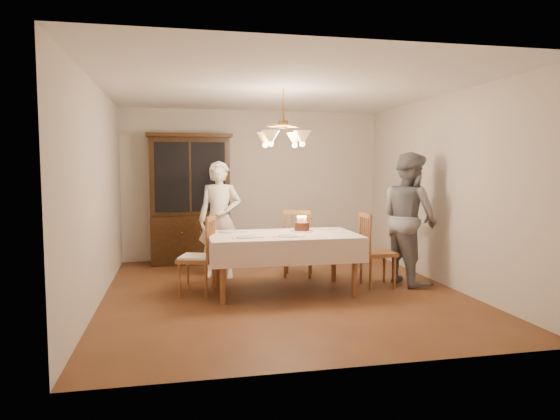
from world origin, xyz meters
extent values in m
plane|color=#552E18|center=(0.00, 0.00, 0.00)|extent=(5.00, 5.00, 0.00)
plane|color=white|center=(0.00, 0.00, 2.60)|extent=(5.00, 5.00, 0.00)
plane|color=beige|center=(0.00, 2.50, 1.30)|extent=(4.50, 0.00, 4.50)
plane|color=beige|center=(0.00, -2.50, 1.30)|extent=(4.50, 0.00, 4.50)
plane|color=beige|center=(-2.25, 0.00, 1.30)|extent=(0.00, 5.00, 5.00)
plane|color=beige|center=(2.25, 0.00, 1.30)|extent=(0.00, 5.00, 5.00)
cube|color=brown|center=(0.00, 0.00, 0.73)|extent=(1.80, 1.00, 0.04)
cube|color=white|center=(0.00, 0.00, 0.75)|extent=(1.90, 1.10, 0.01)
cylinder|color=brown|center=(-0.82, -0.42, 0.35)|extent=(0.07, 0.07, 0.71)
cylinder|color=brown|center=(0.82, -0.42, 0.35)|extent=(0.07, 0.07, 0.71)
cylinder|color=brown|center=(-0.82, 0.42, 0.35)|extent=(0.07, 0.07, 0.71)
cylinder|color=brown|center=(0.82, 0.42, 0.35)|extent=(0.07, 0.07, 0.71)
cube|color=black|center=(-1.11, 2.23, 0.40)|extent=(1.30, 0.50, 0.80)
cube|color=black|center=(-1.11, 2.28, 1.45)|extent=(1.30, 0.40, 1.30)
cube|color=black|center=(-1.11, 2.08, 1.45)|extent=(1.14, 0.01, 1.14)
cube|color=black|center=(-1.11, 2.23, 2.13)|extent=(1.38, 0.54, 0.06)
cube|color=brown|center=(0.42, 0.87, 0.45)|extent=(0.55, 0.54, 0.05)
cube|color=brown|center=(0.36, 0.69, 0.97)|extent=(0.39, 0.16, 0.06)
cylinder|color=brown|center=(0.64, 0.97, 0.21)|extent=(0.04, 0.04, 0.43)
cylinder|color=brown|center=(0.30, 1.09, 0.21)|extent=(0.04, 0.04, 0.43)
cylinder|color=brown|center=(0.53, 0.65, 0.21)|extent=(0.04, 0.04, 0.43)
cylinder|color=brown|center=(0.19, 0.77, 0.21)|extent=(0.04, 0.04, 0.43)
cube|color=brown|center=(-1.10, 0.11, 0.45)|extent=(0.53, 0.55, 0.05)
cube|color=brown|center=(-0.92, 0.05, 0.97)|extent=(0.16, 0.39, 0.06)
cylinder|color=brown|center=(-1.21, 0.33, 0.21)|extent=(0.04, 0.04, 0.43)
cylinder|color=brown|center=(-1.32, -0.01, 0.21)|extent=(0.04, 0.04, 0.43)
cylinder|color=brown|center=(-0.89, 0.23, 0.21)|extent=(0.04, 0.04, 0.43)
cylinder|color=brown|center=(-1.00, -0.11, 0.21)|extent=(0.04, 0.04, 0.43)
cube|color=silver|center=(-1.10, 0.11, 0.48)|extent=(0.48, 0.50, 0.03)
cube|color=brown|center=(1.32, 0.05, 0.45)|extent=(0.43, 0.45, 0.05)
cube|color=brown|center=(1.13, 0.05, 0.97)|extent=(0.04, 0.40, 0.06)
cylinder|color=brown|center=(1.49, -0.13, 0.21)|extent=(0.04, 0.04, 0.43)
cylinder|color=brown|center=(1.50, 0.23, 0.21)|extent=(0.04, 0.04, 0.43)
cylinder|color=brown|center=(1.15, -0.13, 0.21)|extent=(0.04, 0.04, 0.43)
cylinder|color=brown|center=(1.16, 0.23, 0.21)|extent=(0.04, 0.04, 0.43)
imported|color=#ECE2C7|center=(-0.72, 1.02, 0.85)|extent=(0.70, 0.54, 1.70)
imported|color=slate|center=(1.82, 0.14, 0.91)|extent=(0.85, 1.00, 1.82)
cylinder|color=white|center=(0.30, 0.19, 0.77)|extent=(0.30, 0.30, 0.01)
cylinder|color=#32150B|center=(0.30, 0.19, 0.83)|extent=(0.20, 0.20, 0.11)
cylinder|color=#598CD8|center=(0.36, 0.19, 0.92)|extent=(0.01, 0.01, 0.07)
sphere|color=#FFB23F|center=(0.36, 0.19, 0.96)|extent=(0.01, 0.01, 0.01)
cylinder|color=pink|center=(0.35, 0.21, 0.92)|extent=(0.01, 0.01, 0.07)
sphere|color=#FFB23F|center=(0.35, 0.21, 0.96)|extent=(0.01, 0.01, 0.01)
cylinder|color=#EACC66|center=(0.34, 0.23, 0.92)|extent=(0.01, 0.01, 0.07)
sphere|color=#FFB23F|center=(0.34, 0.23, 0.96)|extent=(0.01, 0.01, 0.01)
cylinder|color=#598CD8|center=(0.32, 0.25, 0.92)|extent=(0.01, 0.01, 0.07)
sphere|color=#FFB23F|center=(0.32, 0.25, 0.96)|extent=(0.01, 0.01, 0.01)
cylinder|color=pink|center=(0.30, 0.25, 0.92)|extent=(0.01, 0.01, 0.07)
sphere|color=#FFB23F|center=(0.30, 0.25, 0.96)|extent=(0.01, 0.01, 0.01)
cylinder|color=#EACC66|center=(0.28, 0.25, 0.92)|extent=(0.01, 0.01, 0.07)
sphere|color=#FFB23F|center=(0.28, 0.25, 0.96)|extent=(0.01, 0.01, 0.01)
cylinder|color=#598CD8|center=(0.26, 0.24, 0.92)|extent=(0.01, 0.01, 0.07)
sphere|color=#FFB23F|center=(0.26, 0.24, 0.96)|extent=(0.01, 0.01, 0.01)
cylinder|color=pink|center=(0.24, 0.22, 0.92)|extent=(0.01, 0.01, 0.07)
sphere|color=#FFB23F|center=(0.24, 0.22, 0.96)|extent=(0.01, 0.01, 0.01)
cylinder|color=#EACC66|center=(0.24, 0.20, 0.92)|extent=(0.01, 0.01, 0.07)
sphere|color=#FFB23F|center=(0.24, 0.20, 0.96)|extent=(0.01, 0.01, 0.01)
cylinder|color=#598CD8|center=(0.24, 0.18, 0.92)|extent=(0.01, 0.01, 0.07)
sphere|color=#FFB23F|center=(0.24, 0.18, 0.96)|extent=(0.01, 0.01, 0.01)
cylinder|color=pink|center=(0.24, 0.16, 0.92)|extent=(0.01, 0.01, 0.07)
sphere|color=#FFB23F|center=(0.24, 0.16, 0.96)|extent=(0.01, 0.01, 0.01)
cylinder|color=#EACC66|center=(0.26, 0.14, 0.92)|extent=(0.01, 0.01, 0.07)
sphere|color=#FFB23F|center=(0.26, 0.14, 0.96)|extent=(0.01, 0.01, 0.01)
cylinder|color=#598CD8|center=(0.28, 0.13, 0.92)|extent=(0.01, 0.01, 0.07)
sphere|color=#FFB23F|center=(0.28, 0.13, 0.96)|extent=(0.01, 0.01, 0.01)
cylinder|color=pink|center=(0.30, 0.13, 0.92)|extent=(0.01, 0.01, 0.07)
sphere|color=#FFB23F|center=(0.30, 0.13, 0.96)|extent=(0.01, 0.01, 0.01)
cylinder|color=#EACC66|center=(0.32, 0.14, 0.92)|extent=(0.01, 0.01, 0.07)
sphere|color=#FFB23F|center=(0.32, 0.14, 0.96)|extent=(0.01, 0.01, 0.01)
cylinder|color=#598CD8|center=(0.34, 0.15, 0.92)|extent=(0.01, 0.01, 0.07)
sphere|color=#FFB23F|center=(0.34, 0.15, 0.96)|extent=(0.01, 0.01, 0.01)
cylinder|color=pink|center=(0.35, 0.17, 0.92)|extent=(0.01, 0.01, 0.07)
sphere|color=#FFB23F|center=(0.35, 0.17, 0.96)|extent=(0.01, 0.01, 0.01)
cylinder|color=white|center=(-0.51, -0.23, 0.77)|extent=(0.24, 0.24, 0.02)
cube|color=silver|center=(-0.68, -0.23, 0.76)|extent=(0.01, 0.16, 0.01)
cube|color=silver|center=(-0.34, -0.23, 0.76)|extent=(0.10, 0.10, 0.01)
cylinder|color=white|center=(0.00, -0.25, 0.77)|extent=(0.25, 0.25, 0.02)
cube|color=silver|center=(-0.17, -0.25, 0.76)|extent=(0.02, 0.16, 0.01)
cube|color=silver|center=(0.17, -0.25, 0.76)|extent=(0.10, 0.10, 0.01)
cylinder|color=white|center=(-0.66, 0.32, 0.77)|extent=(0.27, 0.27, 0.02)
cube|color=silver|center=(-0.84, 0.32, 0.76)|extent=(0.01, 0.16, 0.01)
cube|color=silver|center=(-0.49, 0.32, 0.76)|extent=(0.10, 0.10, 0.01)
cylinder|color=#BF8C3F|center=(0.00, 0.00, 2.40)|extent=(0.02, 0.02, 0.40)
cylinder|color=#BF8C3F|center=(0.00, 0.00, 2.15)|extent=(0.12, 0.12, 0.10)
cone|color=#D8994C|center=(0.20, 0.20, 1.97)|extent=(0.22, 0.22, 0.18)
sphere|color=#FFD899|center=(0.20, 0.20, 1.90)|extent=(0.07, 0.07, 0.07)
cone|color=#D8994C|center=(-0.20, 0.20, 1.97)|extent=(0.22, 0.22, 0.18)
sphere|color=#FFD899|center=(-0.20, 0.20, 1.90)|extent=(0.07, 0.07, 0.07)
cone|color=#D8994C|center=(-0.20, -0.20, 1.97)|extent=(0.22, 0.22, 0.18)
sphere|color=#FFD899|center=(-0.20, -0.20, 1.90)|extent=(0.07, 0.07, 0.07)
cone|color=#D8994C|center=(0.20, -0.20, 1.97)|extent=(0.22, 0.22, 0.18)
sphere|color=#FFD899|center=(0.20, -0.20, 1.90)|extent=(0.07, 0.07, 0.07)
camera|label=1|loc=(-1.34, -6.21, 1.62)|focal=32.00mm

